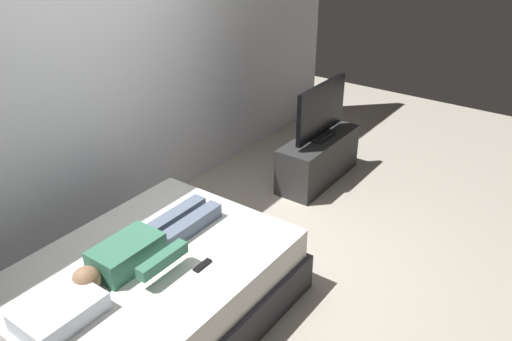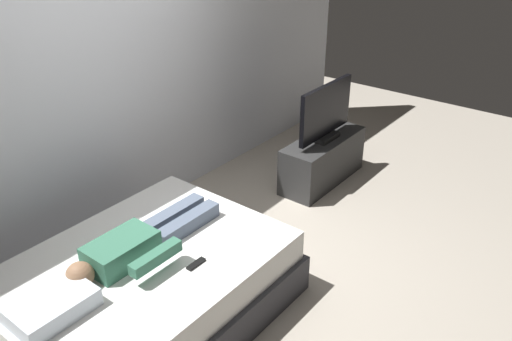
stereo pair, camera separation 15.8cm
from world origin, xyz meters
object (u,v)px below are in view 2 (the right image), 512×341
object	(u,v)px
pillow	(52,306)
person	(138,244)
bed	(145,289)
tv	(326,113)
remote	(196,264)
tv_stand	(323,160)

from	to	relation	value
pillow	person	world-z (taller)	person
bed	tv	distance (m)	2.62
pillow	person	distance (m)	0.71
tv	remote	bearing A→B (deg)	-169.30
bed	tv	world-z (taller)	tv
pillow	tv_stand	xyz separation A→B (m)	(3.25, 0.10, -0.35)
bed	remote	size ratio (longest dim) A/B	13.38
tv_stand	tv	size ratio (longest dim) A/B	1.25
person	remote	world-z (taller)	person
pillow	tv	distance (m)	3.26
person	tv_stand	bearing A→B (deg)	1.04
bed	tv	xyz separation A→B (m)	(2.57, 0.10, 0.52)
person	remote	distance (m)	0.44
bed	pillow	xyz separation A→B (m)	(-0.68, 0.00, 0.34)
person	remote	size ratio (longest dim) A/B	8.40
person	tv_stand	distance (m)	2.57
tv	tv_stand	bearing A→B (deg)	0.00
remote	tv_stand	xyz separation A→B (m)	(2.39, 0.45, -0.30)
bed	tv_stand	xyz separation A→B (m)	(2.57, 0.10, -0.01)
bed	remote	distance (m)	0.49
remote	tv	distance (m)	2.44
bed	remote	xyz separation A→B (m)	(0.18, -0.35, 0.29)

